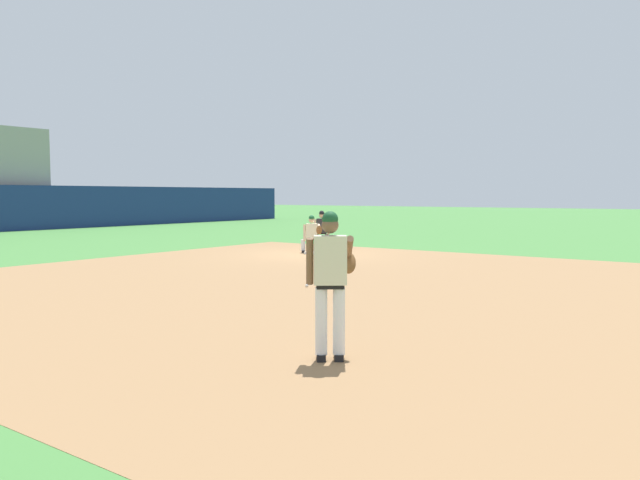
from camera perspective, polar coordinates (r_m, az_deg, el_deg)
name	(u,v)px	position (r m, az deg, el deg)	size (l,w,h in m)	color
ground_plane	(312,254)	(21.56, -0.78, -1.31)	(160.00, 160.00, 0.00)	#47843D
infield_dirt_patch	(316,282)	(14.68, -0.33, -3.88)	(18.00, 18.00, 0.01)	#9E754C
first_base_bag	(312,253)	(21.55, -0.78, -1.19)	(0.38, 0.38, 0.09)	white
baseball	(307,286)	(13.93, -1.21, -4.19)	(0.07, 0.07, 0.07)	white
pitcher	(331,276)	(7.72, 1.04, -3.30)	(0.85, 0.57, 1.86)	black
first_baseman	(312,232)	(21.96, -0.72, 0.70)	(0.78, 1.06, 1.34)	black
umpire	(322,228)	(23.52, 0.16, 1.08)	(0.65, 0.68, 1.46)	black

